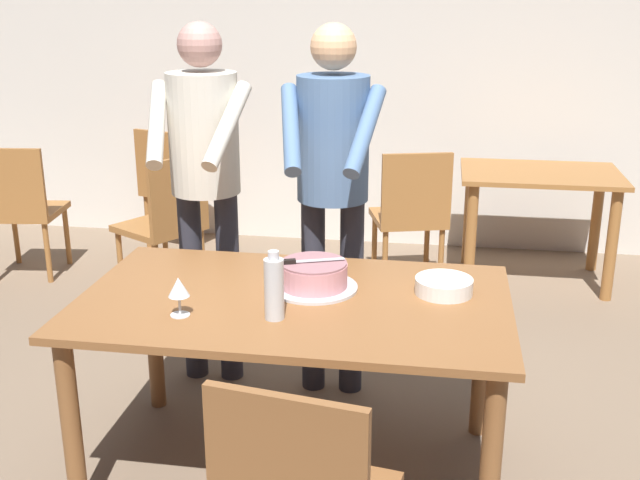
% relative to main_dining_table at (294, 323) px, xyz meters
% --- Properties ---
extents(ground_plane, '(14.00, 14.00, 0.00)m').
position_rel_main_dining_table_xyz_m(ground_plane, '(0.00, 0.00, -0.65)').
color(ground_plane, '#7A6651').
extents(back_wall, '(10.00, 0.12, 2.70)m').
position_rel_main_dining_table_xyz_m(back_wall, '(0.00, 3.05, 0.70)').
color(back_wall, silver).
rests_on(back_wall, ground_plane).
extents(main_dining_table, '(1.61, 0.96, 0.75)m').
position_rel_main_dining_table_xyz_m(main_dining_table, '(0.00, 0.00, 0.00)').
color(main_dining_table, brown).
rests_on(main_dining_table, ground_plane).
extents(cake_on_platter, '(0.34, 0.34, 0.11)m').
position_rel_main_dining_table_xyz_m(cake_on_platter, '(0.06, 0.10, 0.15)').
color(cake_on_platter, silver).
rests_on(cake_on_platter, main_dining_table).
extents(cake_knife, '(0.26, 0.11, 0.02)m').
position_rel_main_dining_table_xyz_m(cake_knife, '(-0.01, 0.08, 0.22)').
color(cake_knife, silver).
rests_on(cake_knife, cake_on_platter).
extents(plate_stack, '(0.22, 0.22, 0.06)m').
position_rel_main_dining_table_xyz_m(plate_stack, '(0.55, 0.14, 0.13)').
color(plate_stack, white).
rests_on(plate_stack, main_dining_table).
extents(wine_glass_near, '(0.08, 0.08, 0.14)m').
position_rel_main_dining_table_xyz_m(wine_glass_near, '(-0.37, -0.22, 0.21)').
color(wine_glass_near, silver).
rests_on(wine_glass_near, main_dining_table).
extents(water_bottle, '(0.07, 0.07, 0.25)m').
position_rel_main_dining_table_xyz_m(water_bottle, '(-0.03, -0.19, 0.22)').
color(water_bottle, silver).
rests_on(water_bottle, main_dining_table).
extents(person_cutting_cake, '(0.47, 0.56, 1.72)m').
position_rel_main_dining_table_xyz_m(person_cutting_cake, '(0.04, 0.69, 0.43)').
color(person_cutting_cake, '#2D2D38').
rests_on(person_cutting_cake, ground_plane).
extents(person_standing_beside, '(0.47, 0.56, 1.72)m').
position_rel_main_dining_table_xyz_m(person_standing_beside, '(-0.56, 0.72, 0.43)').
color(person_standing_beside, '#2D2D38').
rests_on(person_standing_beside, ground_plane).
extents(background_table, '(1.00, 0.70, 0.74)m').
position_rel_main_dining_table_xyz_m(background_table, '(1.15, 2.35, -0.07)').
color(background_table, '#9E6633').
rests_on(background_table, ground_plane).
extents(background_chair_0, '(0.60, 0.60, 0.90)m').
position_rel_main_dining_table_xyz_m(background_chair_0, '(-1.14, 1.73, -0.16)').
color(background_chair_0, '#9E6633').
rests_on(background_chair_0, ground_plane).
extents(background_chair_1, '(0.54, 0.54, 0.90)m').
position_rel_main_dining_table_xyz_m(background_chair_1, '(0.34, 2.14, -0.16)').
color(background_chair_1, '#9E6633').
rests_on(background_chair_1, ground_plane).
extents(background_chair_2, '(0.49, 0.49, 0.90)m').
position_rel_main_dining_table_xyz_m(background_chair_2, '(-2.20, 1.89, -0.16)').
color(background_chair_2, '#9E6633').
rests_on(background_chair_2, ground_plane).
extents(background_chair_3, '(0.56, 0.56, 0.90)m').
position_rel_main_dining_table_xyz_m(background_chair_3, '(-1.40, 2.61, -0.16)').
color(background_chair_3, '#9E6633').
rests_on(background_chair_3, ground_plane).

